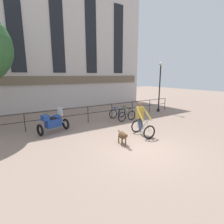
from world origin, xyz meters
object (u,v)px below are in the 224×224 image
at_px(dog, 123,136).
at_px(cyclist_with_bike, 141,120).
at_px(street_lamp, 160,84).
at_px(parked_bicycle_near_lamp, 118,115).
at_px(parked_bicycle_mid_left, 127,114).
at_px(parked_motorcycle, 53,122).

bearing_deg(dog, cyclist_with_bike, 30.02).
relative_size(cyclist_with_bike, street_lamp, 0.42).
bearing_deg(street_lamp, dog, -149.24).
bearing_deg(cyclist_with_bike, dog, -153.22).
xyz_separation_m(dog, parked_bicycle_near_lamp, (2.30, 3.64, -0.06)).
relative_size(parked_bicycle_mid_left, street_lamp, 0.28).
height_order(parked_bicycle_near_lamp, street_lamp, street_lamp).
distance_m(dog, parked_bicycle_near_lamp, 4.30).
xyz_separation_m(dog, parked_motorcycle, (-2.09, 3.39, 0.14)).
xyz_separation_m(cyclist_with_bike, parked_bicycle_mid_left, (1.49, 3.11, -0.41)).
bearing_deg(parked_bicycle_near_lamp, cyclist_with_bike, 77.17).
height_order(parked_motorcycle, street_lamp, street_lamp).
distance_m(dog, parked_motorcycle, 3.98).
distance_m(parked_bicycle_near_lamp, parked_bicycle_mid_left, 0.79).
height_order(cyclist_with_bike, parked_bicycle_mid_left, cyclist_with_bike).
relative_size(dog, parked_bicycle_near_lamp, 0.81).
bearing_deg(dog, parked_bicycle_near_lamp, 69.46).
bearing_deg(street_lamp, parked_bicycle_near_lamp, -174.36).
bearing_deg(parked_motorcycle, parked_bicycle_mid_left, -102.19).
height_order(parked_bicycle_near_lamp, parked_bicycle_mid_left, same).
xyz_separation_m(dog, street_lamp, (6.87, 4.09, 1.87)).
height_order(cyclist_with_bike, dog, cyclist_with_bike).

